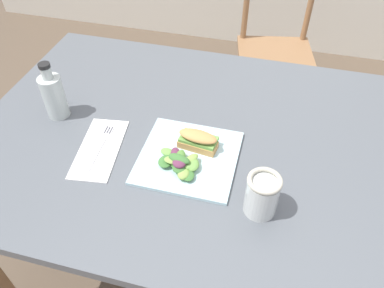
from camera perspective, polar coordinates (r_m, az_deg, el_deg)
ground_plane at (r=1.68m, az=2.46°, el=-20.80°), size 9.37×9.37×0.00m
dining_table at (r=1.21m, az=2.02°, el=-2.71°), size 1.44×0.97×0.74m
chair_wooden_far at (r=2.16m, az=12.50°, el=13.65°), size 0.47×0.47×0.87m
plate_lunch at (r=1.07m, az=-0.54°, el=-2.02°), size 0.27×0.27×0.01m
sandwich_half_front at (r=1.07m, az=0.91°, el=0.62°), size 0.12×0.07×0.06m
salad_mixed_greens at (r=1.03m, az=-1.69°, el=-2.78°), size 0.13×0.12×0.04m
napkin_folded at (r=1.13m, az=-13.86°, el=-0.66°), size 0.15×0.27×0.00m
fork_on_napkin at (r=1.14m, az=-13.57°, el=0.07°), size 0.03×0.19×0.00m
bottle_cold_brew at (r=1.25m, az=-20.18°, el=6.61°), size 0.07×0.07×0.19m
mason_jar_iced_tea at (r=0.94m, az=10.54°, el=-7.82°), size 0.08×0.08×0.12m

